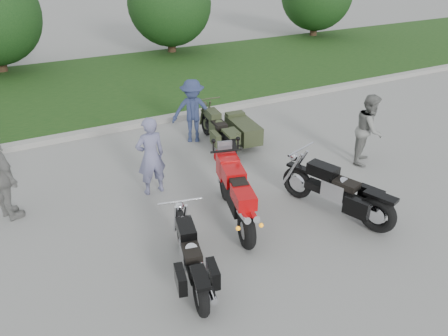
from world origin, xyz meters
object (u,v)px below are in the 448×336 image
cruiser_left (192,259)px  cruiser_right (340,193)px  person_grey (369,129)px  person_denim (193,111)px  sportbike_red (236,193)px  person_stripe (151,156)px  person_back (1,176)px  cruiser_sidecar (233,131)px

cruiser_left → cruiser_right: bearing=19.1°
person_grey → person_denim: (-3.08, 2.97, -0.00)m
sportbike_red → person_stripe: bearing=133.9°
sportbike_red → cruiser_left: bearing=-127.0°
sportbike_red → person_grey: person_grey is taller
person_denim → person_stripe: bearing=-106.3°
person_grey → person_back: person_back is taller
person_stripe → person_grey: 4.99m
cruiser_sidecar → person_denim: (-0.77, 0.73, 0.42)m
cruiser_right → person_stripe: person_stripe is taller
cruiser_left → cruiser_sidecar: (2.97, 4.06, -0.01)m
person_stripe → sportbike_red: bearing=115.5°
person_stripe → person_back: person_back is taller
sportbike_red → person_back: size_ratio=1.25×
person_denim → person_back: 4.78m
cruiser_left → cruiser_sidecar: bearing=66.6°
cruiser_sidecar → person_back: 5.37m
sportbike_red → cruiser_sidecar: (1.62, 3.00, -0.22)m
cruiser_right → cruiser_sidecar: cruiser_right is taller
person_grey → person_denim: 4.28m
cruiser_sidecar → person_back: size_ratio=1.26×
cruiser_sidecar → person_back: person_back is taller
cruiser_sidecar → person_stripe: person_stripe is taller
person_back → sportbike_red: bearing=-143.7°
cruiser_sidecar → person_back: (-5.28, -0.86, 0.48)m
sportbike_red → cruiser_sidecar: 3.42m
person_stripe → person_grey: person_stripe is taller
person_denim → person_grey: bearing=-17.7°
person_grey → cruiser_left: bearing=160.8°
sportbike_red → person_back: 4.25m
person_stripe → cruiser_sidecar: bearing=-157.6°
cruiser_right → person_grey: person_grey is taller
cruiser_sidecar → cruiser_right: bearing=-80.7°
person_grey → person_back: 7.71m
cruiser_right → person_denim: size_ratio=1.42×
cruiser_right → cruiser_sidecar: bearing=74.7°
cruiser_left → cruiser_sidecar: size_ratio=0.93×
cruiser_sidecar → person_stripe: size_ratio=1.35×
sportbike_red → person_denim: bearing=92.3°
sportbike_red → person_grey: 4.00m
sportbike_red → person_grey: size_ratio=1.35×
sportbike_red → cruiser_sidecar: bearing=76.8°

